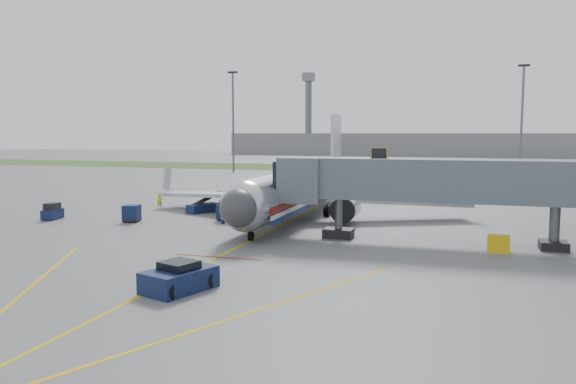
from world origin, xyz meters
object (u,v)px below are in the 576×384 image
(airliner, at_px, (300,188))
(pushback_tug, at_px, (179,278))
(ramp_worker, at_px, (160,201))
(baggage_tug, at_px, (52,212))
(belt_loader, at_px, (203,207))

(airliner, relative_size, pushback_tug, 8.61)
(airliner, bearing_deg, ramp_worker, 178.33)
(ramp_worker, bearing_deg, pushback_tug, -78.79)
(airliner, bearing_deg, pushback_tug, -87.09)
(pushback_tug, height_order, ramp_worker, ramp_worker)
(pushback_tug, bearing_deg, airliner, 92.91)
(airliner, xyz_separation_m, pushback_tug, (1.36, -26.85, -2.01))
(pushback_tug, relative_size, ramp_worker, 2.57)
(pushback_tug, xyz_separation_m, ramp_worker, (-16.97, 27.30, 0.18))
(airliner, xyz_separation_m, baggage_tug, (-21.30, -9.05, -1.97))
(airliner, distance_m, pushback_tug, 26.96)
(belt_loader, bearing_deg, baggage_tug, -143.46)
(airliner, height_order, belt_loader, airliner)
(baggage_tug, relative_size, ramp_worker, 1.45)
(belt_loader, distance_m, ramp_worker, 5.74)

